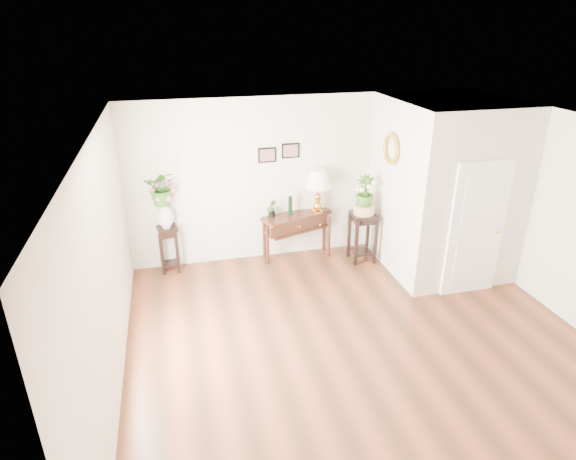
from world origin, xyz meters
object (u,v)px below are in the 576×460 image
object	(u,v)px
table_lamp	(318,193)
plant_stand_b	(362,237)
plant_stand_a	(169,249)
console_table	(297,235)

from	to	relation	value
table_lamp	plant_stand_b	size ratio (longest dim) A/B	0.89
table_lamp	plant_stand_b	world-z (taller)	table_lamp
plant_stand_a	plant_stand_b	size ratio (longest dim) A/B	0.91
plant_stand_b	plant_stand_a	bearing A→B (deg)	173.19
table_lamp	plant_stand_b	distance (m)	1.09
table_lamp	plant_stand_a	xyz separation A→B (m)	(-2.57, 0.00, -0.77)
plant_stand_a	plant_stand_b	world-z (taller)	plant_stand_b
table_lamp	plant_stand_b	xyz separation A→B (m)	(0.70, -0.39, -0.73)
plant_stand_b	console_table	bearing A→B (deg)	160.04
console_table	plant_stand_b	size ratio (longest dim) A/B	1.41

